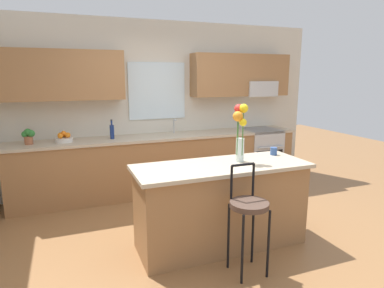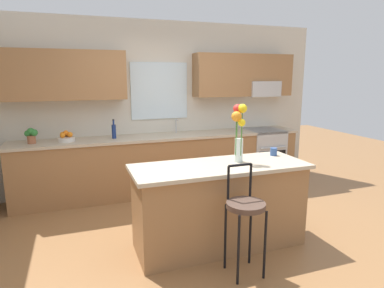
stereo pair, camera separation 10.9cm
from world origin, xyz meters
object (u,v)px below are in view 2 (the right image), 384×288
at_px(bottle_olive_oil, 114,131).
at_px(mug_ceramic, 274,152).
at_px(oven_range, 263,155).
at_px(flower_vase, 239,127).
at_px(kitchen_island, 219,205).
at_px(fruit_bowl_oranges, 66,137).
at_px(potted_plant_small, 31,135).
at_px(bar_stool_near, 245,210).

bearing_deg(bottle_olive_oil, mug_ceramic, -46.53).
xyz_separation_m(oven_range, bottle_olive_oil, (-2.57, 0.02, 0.57)).
bearing_deg(flower_vase, mug_ceramic, 13.08).
relative_size(kitchen_island, fruit_bowl_oranges, 7.85).
bearing_deg(potted_plant_small, kitchen_island, -43.57).
bearing_deg(flower_vase, fruit_bowl_oranges, 133.82).
distance_m(bar_stool_near, bottle_olive_oil, 2.66).
height_order(flower_vase, mug_ceramic, flower_vase).
xyz_separation_m(bar_stool_near, mug_ceramic, (0.77, 0.74, 0.33)).
xyz_separation_m(kitchen_island, bar_stool_near, (0.00, -0.57, 0.17)).
bearing_deg(mug_ceramic, flower_vase, -166.92).
relative_size(mug_ceramic, bottle_olive_oil, 0.31).
height_order(bar_stool_near, fruit_bowl_oranges, fruit_bowl_oranges).
relative_size(flower_vase, potted_plant_small, 2.89).
distance_m(kitchen_island, flower_vase, 0.87).
relative_size(bar_stool_near, fruit_bowl_oranges, 4.34).
bearing_deg(bottle_olive_oil, bar_stool_near, -70.44).
relative_size(kitchen_island, bar_stool_near, 1.81).
bearing_deg(kitchen_island, bar_stool_near, -90.00).
bearing_deg(kitchen_island, fruit_bowl_oranges, 129.14).
height_order(bar_stool_near, potted_plant_small, potted_plant_small).
bearing_deg(mug_ceramic, kitchen_island, -167.54).
distance_m(bar_stool_near, flower_vase, 0.94).
distance_m(kitchen_island, potted_plant_small, 2.82).
relative_size(bar_stool_near, flower_vase, 1.65).
bearing_deg(kitchen_island, potted_plant_small, 136.43).
bearing_deg(mug_ceramic, potted_plant_small, 147.92).
height_order(flower_vase, potted_plant_small, flower_vase).
bearing_deg(mug_ceramic, bar_stool_near, -136.01).
relative_size(kitchen_island, mug_ceramic, 20.95).
xyz_separation_m(kitchen_island, potted_plant_small, (-2.00, 1.90, 0.58)).
bearing_deg(mug_ceramic, bottle_olive_oil, 133.47).
bearing_deg(bottle_olive_oil, oven_range, -0.55).
xyz_separation_m(flower_vase, bottle_olive_oil, (-1.11, 1.86, -0.27)).
xyz_separation_m(bottle_olive_oil, potted_plant_small, (-1.12, -0.00, 0.01)).
relative_size(mug_ceramic, potted_plant_small, 0.41).
xyz_separation_m(fruit_bowl_oranges, bottle_olive_oil, (0.67, -0.00, 0.06)).
xyz_separation_m(kitchen_island, mug_ceramic, (0.77, 0.17, 0.50)).
distance_m(oven_range, bottle_olive_oil, 2.63).
bearing_deg(flower_vase, oven_range, 51.58).
bearing_deg(oven_range, mug_ceramic, -118.34).
bearing_deg(bar_stool_near, fruit_bowl_oranges, 122.07).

